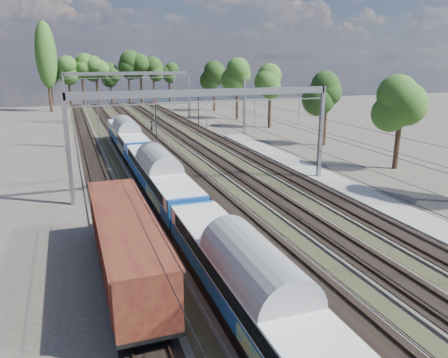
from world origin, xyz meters
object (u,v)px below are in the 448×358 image
object	(u,v)px
emu_train	(160,172)
signal_far	(198,103)
signal_near	(156,115)
worker	(152,126)
freight_boxcar	(126,243)

from	to	relation	value
emu_train	signal_far	bearing A→B (deg)	68.99
signal_near	signal_far	xyz separation A→B (m)	(9.37, 10.07, 0.43)
worker	signal_near	size ratio (longest dim) A/B	0.32
emu_train	freight_boxcar	distance (m)	13.78
signal_near	freight_boxcar	bearing A→B (deg)	-123.63
freight_boxcar	emu_train	bearing A→B (deg)	70.92
emu_train	signal_far	distance (m)	40.40
emu_train	worker	size ratio (longest dim) A/B	33.60
emu_train	freight_boxcar	bearing A→B (deg)	-109.08
emu_train	signal_near	xyz separation A→B (m)	(5.11, 27.62, 1.13)
worker	signal_far	size ratio (longest dim) A/B	0.28
freight_boxcar	signal_near	bearing A→B (deg)	76.70
freight_boxcar	worker	size ratio (longest dim) A/B	7.77
freight_boxcar	worker	distance (m)	48.79
worker	signal_far	world-z (taller)	signal_far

